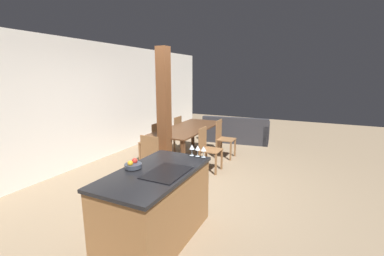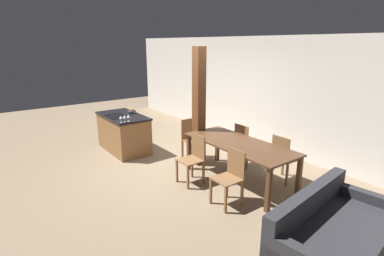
% 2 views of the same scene
% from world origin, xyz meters
% --- Properties ---
extents(ground_plane, '(16.00, 16.00, 0.00)m').
position_xyz_m(ground_plane, '(0.00, 0.00, 0.00)').
color(ground_plane, '#847056').
extents(wall_back, '(11.20, 0.08, 2.70)m').
position_xyz_m(wall_back, '(0.00, 2.63, 1.35)').
color(wall_back, silver).
rests_on(wall_back, ground_plane).
extents(kitchen_island, '(1.49, 0.80, 0.89)m').
position_xyz_m(kitchen_island, '(-1.48, -0.32, 0.44)').
color(kitchen_island, olive).
rests_on(kitchen_island, ground_plane).
extents(fruit_bowl, '(0.20, 0.20, 0.10)m').
position_xyz_m(fruit_bowl, '(-1.53, -0.05, 0.93)').
color(fruit_bowl, '#383D47').
rests_on(fruit_bowl, kitchen_island).
extents(wine_glass_near, '(0.07, 0.07, 0.15)m').
position_xyz_m(wine_glass_near, '(-0.81, -0.65, 1.01)').
color(wine_glass_near, silver).
rests_on(wine_glass_near, kitchen_island).
extents(wine_glass_middle, '(0.07, 0.07, 0.15)m').
position_xyz_m(wine_glass_middle, '(-0.81, -0.56, 1.01)').
color(wine_glass_middle, silver).
rests_on(wine_glass_middle, kitchen_island).
extents(wine_glass_far, '(0.07, 0.07, 0.15)m').
position_xyz_m(wine_glass_far, '(-0.81, -0.47, 1.01)').
color(wine_glass_far, silver).
rests_on(wine_glass_far, kitchen_island).
extents(dining_table, '(2.20, 0.91, 0.77)m').
position_xyz_m(dining_table, '(1.41, 0.67, 0.68)').
color(dining_table, '#51331E').
rests_on(dining_table, ground_plane).
extents(dining_chair_near_left, '(0.40, 0.40, 0.91)m').
position_xyz_m(dining_chair_near_left, '(0.92, -0.01, 0.48)').
color(dining_chair_near_left, brown).
rests_on(dining_chair_near_left, ground_plane).
extents(dining_chair_near_right, '(0.40, 0.40, 0.91)m').
position_xyz_m(dining_chair_near_right, '(1.91, -0.01, 0.48)').
color(dining_chair_near_right, brown).
rests_on(dining_chair_near_right, ground_plane).
extents(dining_chair_far_left, '(0.40, 0.40, 0.91)m').
position_xyz_m(dining_chair_far_left, '(0.92, 1.35, 0.48)').
color(dining_chair_far_left, brown).
rests_on(dining_chair_far_left, ground_plane).
extents(dining_chair_far_right, '(0.40, 0.40, 0.91)m').
position_xyz_m(dining_chair_far_right, '(1.91, 1.35, 0.48)').
color(dining_chair_far_right, brown).
rests_on(dining_chair_far_right, ground_plane).
extents(dining_chair_head_end, '(0.40, 0.40, 0.91)m').
position_xyz_m(dining_chair_head_end, '(-0.06, 0.67, 0.48)').
color(dining_chair_head_end, brown).
rests_on(dining_chair_head_end, ground_plane).
extents(couch, '(1.17, 2.00, 0.77)m').
position_xyz_m(couch, '(3.58, 0.14, 0.26)').
color(couch, '#2D2D33').
rests_on(couch, ground_plane).
extents(timber_post, '(0.21, 0.21, 2.48)m').
position_xyz_m(timber_post, '(0.27, 0.62, 1.24)').
color(timber_post, brown).
rests_on(timber_post, ground_plane).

